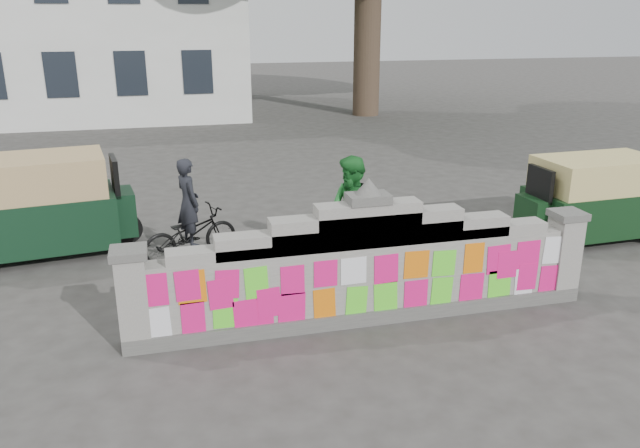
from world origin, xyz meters
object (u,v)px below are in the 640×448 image
at_px(cyclist_bike, 190,234).
at_px(rickshaw_left, 37,205).
at_px(cyclist_rider, 189,217).
at_px(pedestrian, 352,214).
at_px(rickshaw_right, 592,197).

xyz_separation_m(cyclist_bike, rickshaw_left, (-2.51, 0.89, 0.45)).
height_order(cyclist_rider, rickshaw_left, rickshaw_left).
xyz_separation_m(cyclist_bike, pedestrian, (2.54, -1.11, 0.49)).
bearing_deg(rickshaw_left, cyclist_bike, -27.30).
bearing_deg(cyclist_bike, rickshaw_left, 48.88).
height_order(cyclist_bike, cyclist_rider, cyclist_rider).
distance_m(cyclist_bike, rickshaw_left, 2.70).
xyz_separation_m(cyclist_rider, rickshaw_right, (7.28, -0.80, 0.04)).
distance_m(cyclist_bike, pedestrian, 2.81).
relative_size(pedestrian, rickshaw_left, 0.59).
distance_m(cyclist_rider, rickshaw_left, 2.66).
bearing_deg(cyclist_bike, rickshaw_right, -117.98).
height_order(cyclist_bike, pedestrian, pedestrian).
height_order(pedestrian, rickshaw_right, pedestrian).
xyz_separation_m(cyclist_bike, rickshaw_right, (7.28, -0.80, 0.35)).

